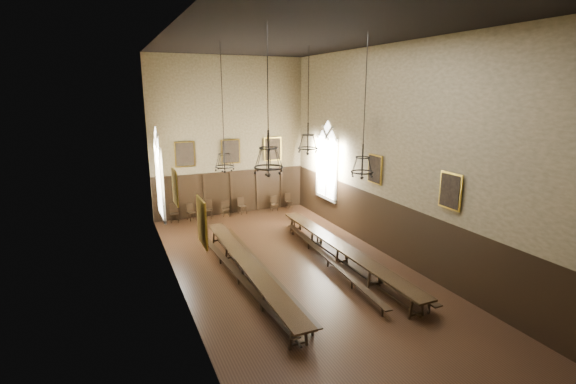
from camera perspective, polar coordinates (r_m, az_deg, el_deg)
floor at (r=17.21m, az=0.96°, el=-10.80°), size 9.00×18.00×0.02m
ceiling at (r=15.75m, az=1.10°, el=20.58°), size 9.00×18.00×0.02m
wall_back at (r=24.26m, az=-8.00°, el=7.41°), size 9.00×0.02×9.00m
wall_front at (r=8.78m, az=26.62°, el=-5.35°), size 9.00×0.02×9.00m
wall_left at (r=14.59m, az=-15.30°, el=2.83°), size 0.02×18.00×9.00m
wall_right at (r=18.20m, az=14.08°, el=5.02°), size 0.02×18.00×9.00m
wainscot_panelling at (r=16.72m, az=0.98°, el=-6.87°), size 9.00×18.00×2.50m
table_left at (r=16.24m, az=-5.48°, el=-10.85°), size 0.77×10.16×0.79m
table_right at (r=17.85m, az=7.37°, el=-8.53°), size 0.73×10.33×0.81m
bench_left_outer at (r=16.14m, az=-6.83°, el=-11.56°), size 0.83×9.35×0.42m
bench_left_inner at (r=16.72m, az=-3.69°, el=-10.50°), size 0.33×9.74×0.44m
bench_right_inner at (r=17.59m, az=5.47°, el=-9.33°), size 0.90×9.06×0.41m
bench_right_outer at (r=18.22m, az=7.93°, el=-8.41°), size 0.75×10.54×0.47m
chair_0 at (r=23.97m, az=-15.26°, el=-3.28°), size 0.50×0.50×1.02m
chair_1 at (r=24.10m, az=-13.05°, el=-3.10°), size 0.52×0.52×0.94m
chair_2 at (r=24.24m, az=-10.89°, el=-2.82°), size 0.57×0.57×1.04m
chair_3 at (r=24.48m, az=-8.47°, el=-2.65°), size 0.45×0.45×0.90m
chair_4 at (r=24.81m, az=-6.27°, el=-2.31°), size 0.51×0.51×0.97m
chair_6 at (r=25.36m, az=-1.92°, el=-1.95°), size 0.41×0.41×0.87m
chair_7 at (r=25.83m, az=0.09°, el=-1.62°), size 0.46×0.46×0.91m
chandelier_back_left at (r=17.55m, az=-8.69°, el=4.62°), size 0.81×0.81×5.11m
chandelier_back_right at (r=18.86m, az=2.74°, el=6.86°), size 0.92×0.92×4.57m
chandelier_front_left at (r=12.43m, az=-2.68°, el=4.64°), size 0.90×0.90×4.25m
chandelier_front_right at (r=14.89m, az=10.14°, el=3.99°), size 0.80×0.80×4.81m
portrait_back_0 at (r=23.67m, az=-13.93°, el=5.03°), size 1.10×0.12×1.40m
portrait_back_1 at (r=24.24m, az=-7.85°, el=5.51°), size 1.10×0.12×1.40m
portrait_back_2 at (r=25.07m, az=-2.10°, el=5.90°), size 1.10×0.12×1.40m
portrait_left_0 at (r=15.74m, az=-15.21°, el=0.64°), size 0.12×1.00×1.30m
portrait_left_1 at (r=11.45m, az=-11.69°, el=-4.06°), size 0.12×1.00×1.30m
portrait_right_0 at (r=19.04m, az=11.80°, el=3.07°), size 0.12×1.00×1.30m
portrait_right_1 at (r=15.69m, az=21.32°, el=0.13°), size 0.12×1.00×1.30m
window_right at (r=22.87m, az=5.34°, el=4.32°), size 0.20×2.20×4.60m
window_left at (r=20.16m, az=-17.29°, el=2.46°), size 0.20×2.20×4.60m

